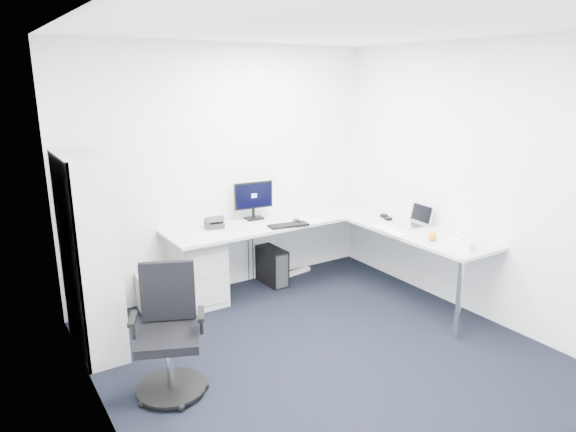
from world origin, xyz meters
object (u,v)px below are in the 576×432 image
task_chair (168,334)px  laptop (408,216)px  bookshelf (89,255)px  monitor (254,200)px  l_desk (302,261)px

task_chair → laptop: 2.89m
bookshelf → monitor: bearing=14.1°
monitor → laptop: size_ratio=1.42×
l_desk → monitor: bearing=119.3°
task_chair → monitor: size_ratio=2.18×
task_chair → monitor: 2.24m
task_chair → laptop: size_ratio=3.09×
bookshelf → monitor: (1.88, 0.47, 0.14)m
l_desk → bookshelf: bearing=178.7°
monitor → laptop: bearing=-36.7°
bookshelf → laptop: (3.14, -0.66, 0.04)m
l_desk → monitor: (-0.29, 0.52, 0.62)m
l_desk → laptop: (0.96, -0.61, 0.51)m
bookshelf → task_chair: 1.14m
task_chair → monitor: monitor is taller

